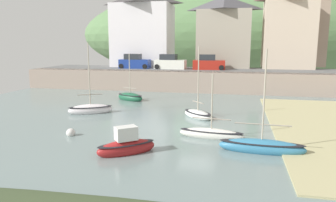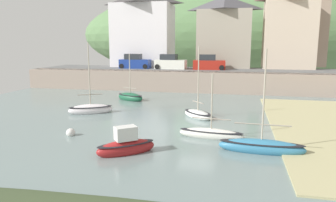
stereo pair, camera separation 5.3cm
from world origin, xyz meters
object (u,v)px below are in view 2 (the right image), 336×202
church_with_spire (318,8)px  parked_car_near_slipway (135,62)px  sailboat_nearest_shore (261,147)px  mooring_buoy (71,133)px  waterfront_building_left (143,29)px  waterfront_building_right (289,27)px  rowboat_small_beached (130,97)px  sailboat_blue_trim (211,134)px  parked_car_by_wall (170,63)px  sailboat_far_left (91,109)px  parked_car_end_of_row (209,63)px  motorboat_with_cabin (198,114)px  sailboat_tall_mast (126,146)px  waterfront_building_centre (224,32)px

church_with_spire → parked_car_near_slipway: size_ratio=3.88×
sailboat_nearest_shore → mooring_buoy: size_ratio=9.92×
waterfront_building_left → waterfront_building_right: 20.29m
rowboat_small_beached → sailboat_blue_trim: (9.29, -11.72, -0.05)m
church_with_spire → sailboat_blue_trim: 34.91m
sailboat_nearest_shore → parked_car_by_wall: (-10.24, 24.62, 2.90)m
rowboat_small_beached → parked_car_by_wall: size_ratio=1.18×
sailboat_far_left → sailboat_blue_trim: 11.66m
church_with_spire → parked_car_end_of_row: church_with_spire is taller
sailboat_nearest_shore → rowboat_small_beached: sailboat_nearest_shore is taller
motorboat_with_cabin → sailboat_nearest_shore: 8.65m
waterfront_building_right → sailboat_tall_mast: size_ratio=3.39×
waterfront_building_left → mooring_buoy: 29.65m
waterfront_building_centre → parked_car_end_of_row: (-1.64, -4.50, -4.15)m
waterfront_building_right → mooring_buoy: waterfront_building_right is taller
sailboat_nearest_shore → parked_car_end_of_row: sailboat_nearest_shore is taller
parked_car_by_wall → sailboat_tall_mast: bearing=-79.9°
waterfront_building_centre → waterfront_building_right: bearing=0.0°
waterfront_building_centre → parked_car_near_slipway: (-11.69, -4.50, -4.15)m
sailboat_nearest_shore → parked_car_near_slipway: sailboat_nearest_shore is taller
sailboat_far_left → sailboat_blue_trim: bearing=-53.9°
sailboat_tall_mast → rowboat_small_beached: (-5.09, 15.55, -0.10)m
waterfront_building_centre → church_with_spire: bearing=17.3°
waterfront_building_centre → waterfront_building_left: bearing=180.0°
parked_car_by_wall → mooring_buoy: bearing=-90.2°
waterfront_building_right → sailboat_nearest_shore: (-5.05, -29.12, -7.53)m
sailboat_blue_trim → parked_car_near_slipway: size_ratio=1.02×
sailboat_blue_trim → parked_car_by_wall: bearing=114.6°
rowboat_small_beached → motorboat_with_cabin: bearing=-13.0°
sailboat_nearest_shore → parked_car_end_of_row: (-5.14, 24.62, 2.90)m
sailboat_blue_trim → sailboat_far_left: bearing=160.8°
rowboat_small_beached → parked_car_end_of_row: bearing=83.1°
sailboat_nearest_shore → waterfront_building_centre: bearing=99.6°
motorboat_with_cabin → parked_car_near_slipway: 20.49m
sailboat_nearest_shore → rowboat_small_beached: 18.40m
parked_car_by_wall → parked_car_end_of_row: same height
waterfront_building_centre → motorboat_with_cabin: waterfront_building_centre is taller
waterfront_building_left → sailboat_tall_mast: waterfront_building_left is taller
waterfront_building_centre → parked_car_end_of_row: bearing=-110.1°
sailboat_tall_mast → rowboat_small_beached: bearing=69.6°
mooring_buoy → waterfront_building_centre: bearing=73.9°
waterfront_building_centre → mooring_buoy: waterfront_building_centre is taller
sailboat_blue_trim → sailboat_nearest_shore: bearing=-29.2°
waterfront_building_centre → parked_car_end_of_row: waterfront_building_centre is taller
waterfront_building_centre → mooring_buoy: (-8.19, -28.43, -7.18)m
waterfront_building_left → waterfront_building_centre: bearing=-0.0°
church_with_spire → motorboat_with_cabin: size_ratio=2.78×
parked_car_end_of_row → mooring_buoy: bearing=-108.9°
sailboat_tall_mast → waterfront_building_centre: bearing=44.8°
parked_car_by_wall → parked_car_end_of_row: 5.10m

